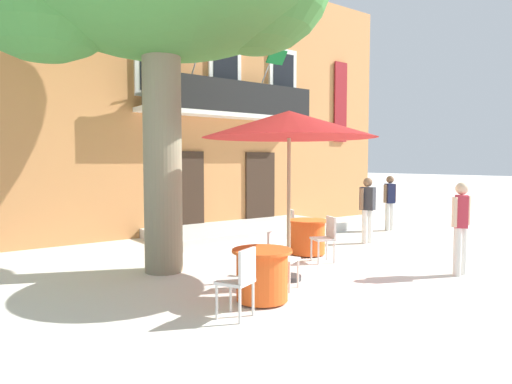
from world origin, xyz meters
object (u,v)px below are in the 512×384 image
(cafe_chair_near_tree_0, at_px, (240,278))
(cafe_chair_near_tree_1, at_px, (280,255))
(cafe_table_middle, at_px, (308,237))
(cafe_umbrella, at_px, (289,125))
(cafe_chair_middle_0, at_px, (326,236))
(cafe_chair_middle_1, at_px, (296,226))
(pedestrian_near_entrance, at_px, (461,223))
(pedestrian_mid_plaza, at_px, (390,200))
(pedestrian_by_tree, at_px, (367,206))
(cafe_table_near_tree, at_px, (262,275))

(cafe_chair_near_tree_0, bearing_deg, cafe_chair_near_tree_1, 30.82)
(cafe_table_middle, distance_m, cafe_umbrella, 3.11)
(cafe_chair_middle_0, xyz_separation_m, cafe_chair_middle_1, (0.46, 1.43, 0.00))
(cafe_chair_middle_1, bearing_deg, cafe_umbrella, -134.29)
(cafe_chair_near_tree_0, height_order, pedestrian_near_entrance, pedestrian_near_entrance)
(pedestrian_mid_plaza, relative_size, pedestrian_by_tree, 0.99)
(cafe_table_middle, bearing_deg, cafe_chair_middle_1, 68.20)
(cafe_table_middle, bearing_deg, cafe_chair_near_tree_1, -142.79)
(cafe_chair_near_tree_0, height_order, cafe_chair_middle_1, same)
(cafe_chair_middle_0, bearing_deg, cafe_umbrella, -158.18)
(cafe_table_middle, xyz_separation_m, pedestrian_by_tree, (2.12, 0.14, 0.52))
(cafe_umbrella, distance_m, pedestrian_mid_plaza, 6.70)
(cafe_chair_near_tree_0, xyz_separation_m, cafe_chair_middle_0, (3.26, 1.67, 0.00))
(cafe_chair_middle_0, bearing_deg, cafe_table_near_tree, -153.72)
(cafe_chair_middle_0, height_order, pedestrian_by_tree, pedestrian_by_tree)
(cafe_table_near_tree, relative_size, cafe_chair_near_tree_0, 0.95)
(pedestrian_mid_plaza, height_order, pedestrian_by_tree, pedestrian_by_tree)
(cafe_chair_near_tree_1, xyz_separation_m, cafe_table_middle, (2.15, 1.63, -0.14))
(cafe_chair_near_tree_1, height_order, cafe_table_middle, cafe_chair_near_tree_1)
(cafe_chair_near_tree_0, bearing_deg, cafe_table_near_tree, 30.62)
(cafe_chair_near_tree_0, bearing_deg, pedestrian_near_entrance, -6.59)
(cafe_chair_near_tree_1, bearing_deg, cafe_table_middle, 37.21)
(cafe_chair_near_tree_0, height_order, cafe_chair_middle_0, same)
(cafe_chair_near_tree_1, height_order, cafe_chair_middle_0, same)
(cafe_table_near_tree, bearing_deg, cafe_chair_middle_1, 41.49)
(cafe_chair_near_tree_1, height_order, pedestrian_mid_plaza, pedestrian_mid_plaza)
(cafe_table_near_tree, relative_size, pedestrian_by_tree, 0.53)
(pedestrian_near_entrance, distance_m, pedestrian_by_tree, 3.27)
(cafe_chair_near_tree_0, bearing_deg, pedestrian_by_tree, 24.52)
(cafe_umbrella, bearing_deg, cafe_table_middle, 38.10)
(pedestrian_near_entrance, xyz_separation_m, pedestrian_mid_plaza, (3.36, 4.01, -0.03))
(cafe_table_near_tree, height_order, pedestrian_near_entrance, pedestrian_near_entrance)
(pedestrian_near_entrance, relative_size, pedestrian_mid_plaza, 1.03)
(pedestrian_near_entrance, distance_m, pedestrian_mid_plaza, 5.23)
(cafe_table_near_tree, bearing_deg, cafe_umbrella, 32.03)
(cafe_chair_middle_1, xyz_separation_m, pedestrian_mid_plaza, (4.01, 0.40, 0.37))
(cafe_chair_near_tree_0, xyz_separation_m, pedestrian_mid_plaza, (7.74, 3.50, 0.37))
(pedestrian_near_entrance, bearing_deg, cafe_table_middle, 107.68)
(cafe_table_middle, height_order, pedestrian_near_entrance, pedestrian_near_entrance)
(cafe_chair_near_tree_1, height_order, pedestrian_near_entrance, pedestrian_near_entrance)
(cafe_table_middle, bearing_deg, pedestrian_near_entrance, -72.32)
(cafe_chair_middle_0, height_order, cafe_chair_middle_1, same)
(cafe_chair_near_tree_1, xyz_separation_m, pedestrian_near_entrance, (3.08, -1.28, 0.40))
(cafe_chair_middle_0, bearing_deg, cafe_table_middle, 75.87)
(cafe_chair_middle_1, relative_size, pedestrian_near_entrance, 0.55)
(pedestrian_mid_plaza, bearing_deg, cafe_umbrella, -157.86)
(cafe_chair_middle_0, bearing_deg, cafe_chair_middle_1, 72.03)
(pedestrian_near_entrance, bearing_deg, pedestrian_by_tree, 68.54)
(cafe_chair_middle_0, distance_m, pedestrian_by_tree, 2.50)
(cafe_table_near_tree, relative_size, cafe_chair_near_tree_1, 0.95)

